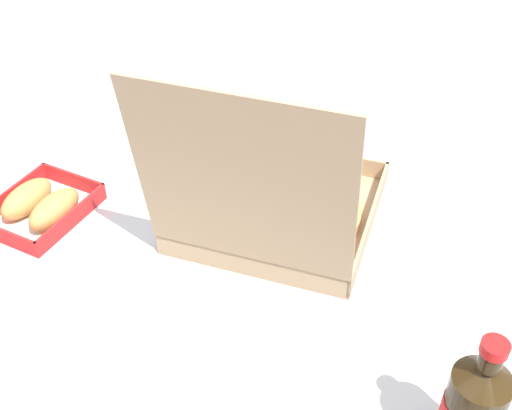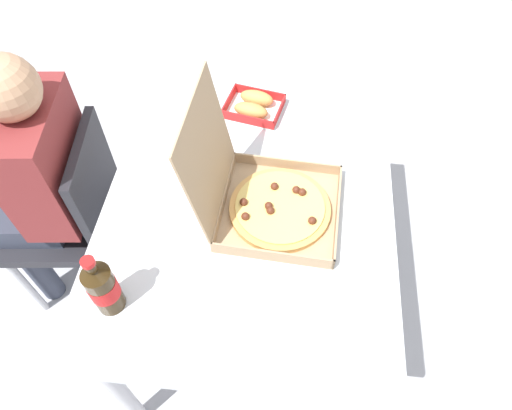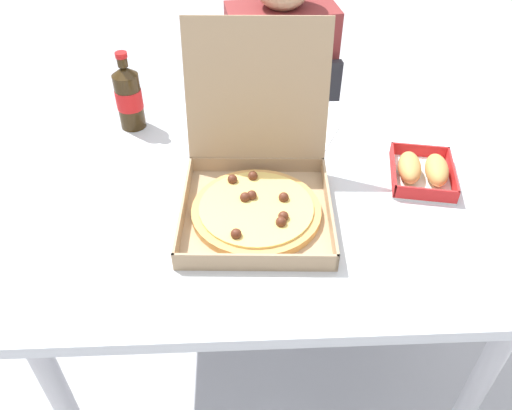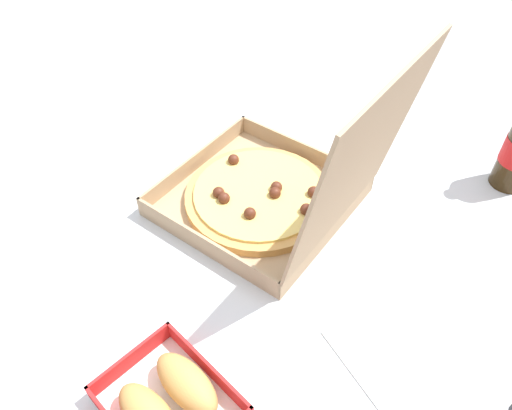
{
  "view_description": "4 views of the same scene",
  "coord_description": "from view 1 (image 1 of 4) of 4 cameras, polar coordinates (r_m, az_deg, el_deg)",
  "views": [
    {
      "loc": [
        -0.24,
        0.82,
        1.54
      ],
      "look_at": [
        0.01,
        -0.07,
        0.79
      ],
      "focal_mm": 46.03,
      "sensor_mm": 36.0,
      "label": 1
    },
    {
      "loc": [
        -0.83,
        -0.11,
        1.88
      ],
      "look_at": [
        -0.04,
        -0.03,
        0.8
      ],
      "focal_mm": 32.52,
      "sensor_mm": 36.0,
      "label": 2
    },
    {
      "loc": [
        -0.07,
        -0.96,
        1.54
      ],
      "look_at": [
        -0.03,
        -0.09,
        0.79
      ],
      "focal_mm": 35.23,
      "sensor_mm": 36.0,
      "label": 3
    },
    {
      "loc": [
        0.56,
        0.29,
        1.47
      ],
      "look_at": [
        0.02,
        -0.07,
        0.81
      ],
      "focal_mm": 34.44,
      "sensor_mm": 36.0,
      "label": 4
    }
  ],
  "objects": [
    {
      "name": "pizza_box_open",
      "position": [
        1.17,
        1.61,
        -0.03
      ],
      "size": [
        0.36,
        0.42,
        0.38
      ],
      "color": "tan",
      "rests_on": "dining_table"
    },
    {
      "name": "paper_menu",
      "position": [
        1.02,
        -10.58,
        -12.06
      ],
      "size": [
        0.26,
        0.23,
        0.0
      ],
      "primitive_type": "cube",
      "rotation": [
        0.0,
        0.0,
        -0.47
      ],
      "color": "white",
      "rests_on": "dining_table"
    },
    {
      "name": "bread_side_box",
      "position": [
        1.27,
        -18.19,
        -0.08
      ],
      "size": [
        0.18,
        0.22,
        0.06
      ],
      "color": "white",
      "rests_on": "dining_table"
    },
    {
      "name": "dining_table",
      "position": [
        1.23,
        -0.42,
        -6.7
      ],
      "size": [
        1.11,
        0.86,
        0.76
      ],
      "color": "silver",
      "rests_on": "ground_plane"
    }
  ]
}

